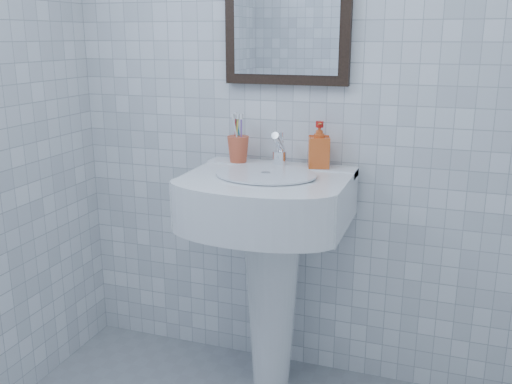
% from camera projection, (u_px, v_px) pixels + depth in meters
% --- Properties ---
extents(wall_back, '(2.20, 0.02, 2.50)m').
position_uv_depth(wall_back, '(327.00, 83.00, 2.22)').
color(wall_back, white).
rests_on(wall_back, ground).
extents(washbasin, '(0.61, 0.45, 0.94)m').
position_uv_depth(washbasin, '(270.00, 246.00, 2.25)').
color(washbasin, white).
rests_on(washbasin, ground).
extents(faucet, '(0.06, 0.13, 0.14)m').
position_uv_depth(faucet, '(279.00, 152.00, 2.25)').
color(faucet, white).
rests_on(faucet, washbasin).
extents(toothbrush_cup, '(0.12, 0.12, 0.11)m').
position_uv_depth(toothbrush_cup, '(238.00, 149.00, 2.32)').
color(toothbrush_cup, '#D25332').
rests_on(toothbrush_cup, washbasin).
extents(soap_dispenser, '(0.10, 0.10, 0.18)m').
position_uv_depth(soap_dispenser, '(319.00, 145.00, 2.22)').
color(soap_dispenser, '#E44E16').
rests_on(soap_dispenser, washbasin).
extents(wall_mirror, '(0.50, 0.04, 0.62)m').
position_uv_depth(wall_mirror, '(287.00, 2.00, 2.18)').
color(wall_mirror, black).
rests_on(wall_mirror, wall_back).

